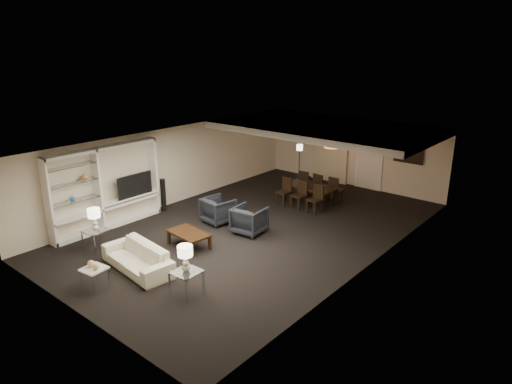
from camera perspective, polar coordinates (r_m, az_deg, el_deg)
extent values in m
plane|color=black|center=(13.03, 0.00, -4.60)|extent=(11.00, 11.00, 0.00)
cube|color=silver|center=(12.28, 0.00, 6.22)|extent=(7.00, 11.00, 0.02)
cube|color=beige|center=(17.04, 11.99, 4.93)|extent=(7.00, 0.02, 2.50)
cube|color=beige|center=(9.36, -22.32, -7.24)|extent=(7.00, 0.02, 2.50)
cube|color=beige|center=(14.99, -10.34, 3.23)|extent=(0.02, 11.00, 2.50)
cube|color=beige|center=(10.82, 14.40, -2.96)|extent=(0.02, 11.00, 2.50)
cube|color=silver|center=(15.10, 8.63, 7.90)|extent=(7.00, 4.00, 0.20)
cube|color=beige|center=(17.41, 9.24, 5.20)|extent=(1.50, 0.12, 2.40)
cube|color=silver|center=(16.75, 14.00, 3.85)|extent=(0.90, 0.05, 2.10)
cube|color=#142D38|center=(16.09, 18.58, 4.70)|extent=(0.95, 0.04, 0.65)
cylinder|color=#D8591E|center=(15.04, 9.52, 5.95)|extent=(0.52, 0.52, 0.24)
imported|color=beige|center=(11.04, -14.62, -7.92)|extent=(2.12, 1.03, 0.60)
imported|color=black|center=(13.39, -4.74, -2.28)|extent=(0.92, 0.94, 0.76)
imported|color=black|center=(12.62, -0.84, -3.51)|extent=(0.91, 0.93, 0.76)
sphere|color=#DFB676|center=(10.50, -19.94, -8.40)|extent=(0.15, 0.15, 0.15)
sphere|color=tan|center=(10.35, -19.35, -8.80)|extent=(0.13, 0.13, 0.13)
imported|color=black|center=(13.86, -15.19, 0.92)|extent=(1.15, 0.15, 0.66)
imported|color=#295CB3|center=(12.96, -21.97, -0.72)|extent=(0.15, 0.15, 0.16)
imported|color=#C47941|center=(13.01, -20.60, 1.88)|extent=(0.18, 0.18, 0.19)
cube|color=black|center=(14.49, -11.51, -0.38)|extent=(0.11, 0.11, 1.04)
imported|color=black|center=(15.05, 6.75, -0.32)|extent=(1.71, 0.97, 0.59)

